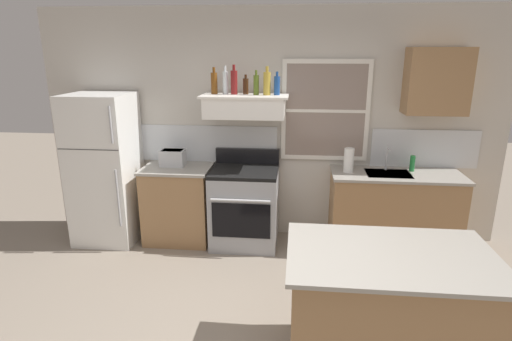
{
  "coord_description": "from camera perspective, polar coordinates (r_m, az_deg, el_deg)",
  "views": [
    {
      "loc": [
        0.34,
        -2.6,
        2.22
      ],
      "look_at": [
        -0.05,
        1.2,
        1.1
      ],
      "focal_mm": 28.87,
      "sensor_mm": 36.0,
      "label": 1
    }
  ],
  "objects": [
    {
      "name": "range_hood_shelf",
      "position": [
        4.63,
        -1.53,
        8.96
      ],
      "size": [
        0.96,
        0.52,
        0.24
      ],
      "color": "white"
    },
    {
      "name": "bottle_amber_wine",
      "position": [
        4.71,
        -5.82,
        12.0
      ],
      "size": [
        0.07,
        0.07,
        0.29
      ],
      "color": "brown",
      "rests_on": "range_hood_shelf"
    },
    {
      "name": "refrigerator",
      "position": [
        5.15,
        -20.18,
        0.19
      ],
      "size": [
        0.7,
        0.72,
        1.75
      ],
      "color": "white",
      "rests_on": "ground_plane"
    },
    {
      "name": "counter_right_with_sink",
      "position": [
        4.95,
        18.47,
        -5.37
      ],
      "size": [
        1.43,
        0.63,
        0.91
      ],
      "color": "#9E754C",
      "rests_on": "ground_plane"
    },
    {
      "name": "back_wall",
      "position": [
        4.91,
        2.17,
        6.17
      ],
      "size": [
        5.4,
        0.11,
        2.7
      ],
      "color": "beige",
      "rests_on": "ground_plane"
    },
    {
      "name": "paper_towel_roll",
      "position": [
        4.68,
        12.73,
        1.41
      ],
      "size": [
        0.11,
        0.11,
        0.27
      ],
      "primitive_type": "cylinder",
      "color": "white",
      "rests_on": "counter_right_with_sink"
    },
    {
      "name": "bottle_brown_stout",
      "position": [
        4.67,
        -1.43,
        11.63
      ],
      "size": [
        0.06,
        0.06,
        0.22
      ],
      "color": "#381E0F",
      "rests_on": "range_hood_shelf"
    },
    {
      "name": "kitchen_island",
      "position": [
        3.18,
        17.59,
        -18.21
      ],
      "size": [
        1.4,
        0.9,
        0.91
      ],
      "color": "#9E754C",
      "rests_on": "ground_plane"
    },
    {
      "name": "bottle_red_label_wine",
      "position": [
        4.65,
        -3.06,
        12.16
      ],
      "size": [
        0.07,
        0.07,
        0.32
      ],
      "color": "maroon",
      "rests_on": "range_hood_shelf"
    },
    {
      "name": "dish_soap_bottle",
      "position": [
        4.93,
        20.84,
        0.93
      ],
      "size": [
        0.06,
        0.06,
        0.18
      ],
      "primitive_type": "cylinder",
      "color": "#268C3F",
      "rests_on": "counter_right_with_sink"
    },
    {
      "name": "upper_cabinet_right",
      "position": [
        4.87,
        23.77,
        11.25
      ],
      "size": [
        0.64,
        0.32,
        0.7
      ],
      "color": "#9E754C"
    },
    {
      "name": "bottle_blue_liqueur",
      "position": [
        4.58,
        2.91,
        11.72
      ],
      "size": [
        0.07,
        0.07,
        0.25
      ],
      "color": "#1E478C",
      "rests_on": "range_hood_shelf"
    },
    {
      "name": "stove_range",
      "position": [
        4.83,
        -1.57,
        -4.97
      ],
      "size": [
        0.76,
        0.69,
        1.09
      ],
      "color": "#9EA0A5",
      "rests_on": "ground_plane"
    },
    {
      "name": "toaster",
      "position": [
        4.92,
        -11.45,
        1.78
      ],
      "size": [
        0.3,
        0.2,
        0.19
      ],
      "color": "silver",
      "rests_on": "counter_left_of_stove"
    },
    {
      "name": "bottle_olive_oil_square",
      "position": [
        4.58,
        0.02,
        11.82
      ],
      "size": [
        0.06,
        0.06,
        0.27
      ],
      "color": "#4C601E",
      "rests_on": "range_hood_shelf"
    },
    {
      "name": "counter_left_of_stove",
      "position": [
        5.02,
        -10.63,
        -4.49
      ],
      "size": [
        0.79,
        0.63,
        0.91
      ],
      "color": "#9E754C",
      "rests_on": "ground_plane"
    },
    {
      "name": "sink_faucet",
      "position": [
        4.84,
        17.75,
        2.0
      ],
      "size": [
        0.03,
        0.17,
        0.28
      ],
      "color": "silver",
      "rests_on": "counter_right_with_sink"
    },
    {
      "name": "bottle_champagne_gold_foil",
      "position": [
        4.57,
        1.53,
        12.02
      ],
      "size": [
        0.08,
        0.08,
        0.31
      ],
      "color": "#B29333",
      "rests_on": "range_hood_shelf"
    },
    {
      "name": "bottle_clear_tall",
      "position": [
        4.69,
        -4.27,
        12.1
      ],
      "size": [
        0.06,
        0.06,
        0.31
      ],
      "color": "silver",
      "rests_on": "range_hood_shelf"
    }
  ]
}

